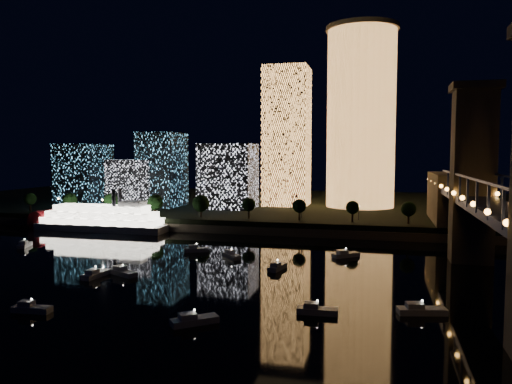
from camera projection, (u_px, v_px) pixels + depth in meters
The scene contains 10 objects.
ground at pixel (189, 294), 108.72m from camera, with size 520.00×520.00×0.00m, color black.
far_bank at pixel (302, 206), 263.20m from camera, with size 420.00×160.00×5.00m, color black.
seawall at pixel (270, 231), 187.87m from camera, with size 420.00×6.00×3.00m, color #6B5E4C.
tower_cylindrical at pixel (361, 117), 236.65m from camera, with size 34.00×34.00×84.87m.
tower_rectangular at pixel (287, 137), 244.21m from camera, with size 21.14×21.14×67.27m, color #EE9C4C.
midrise_blocks at pixel (151, 175), 243.71m from camera, with size 103.18×30.99×35.48m.
riverboat at pixel (96, 219), 198.24m from camera, with size 57.77×12.40×17.38m.
motorboats at pixel (188, 276), 121.63m from camera, with size 128.21×76.42×2.78m.
esplanade_trees at pixel (183, 203), 202.17m from camera, with size 165.40×6.88×8.94m.
street_lamps at pixel (197, 205), 207.17m from camera, with size 132.70×0.70×5.65m.
Camera 1 is at (40.22, -99.84, 30.75)m, focal length 35.00 mm.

